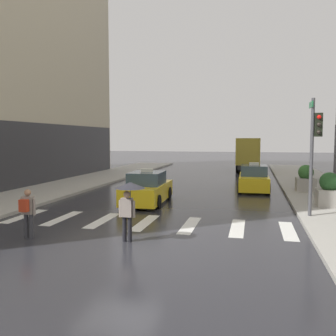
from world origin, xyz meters
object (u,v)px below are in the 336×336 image
object	(u,v)px
traffic_light_pole	(315,140)
planter_near_corner	(329,191)
taxi_lead	(147,189)
box_truck	(248,153)
pedestrian_with_backpack	(27,210)
taxi_second	(254,179)
planter_mid_block	(306,179)
pedestrian_with_umbrella	(129,195)

from	to	relation	value
traffic_light_pole	planter_near_corner	world-z (taller)	traffic_light_pole
taxi_lead	planter_near_corner	size ratio (longest dim) A/B	2.87
box_truck	planter_near_corner	bearing A→B (deg)	-78.26
traffic_light_pole	pedestrian_with_backpack	distance (m)	11.21
box_truck	taxi_second	bearing A→B (deg)	-87.81
taxi_second	pedestrian_with_backpack	distance (m)	15.11
taxi_second	box_truck	world-z (taller)	box_truck
planter_near_corner	planter_mid_block	bearing A→B (deg)	94.67
traffic_light_pole	taxi_lead	world-z (taller)	traffic_light_pole
taxi_second	taxi_lead	bearing A→B (deg)	-131.91
taxi_lead	pedestrian_with_umbrella	xyz separation A→B (m)	(1.43, -6.85, 0.79)
taxi_second	box_truck	xyz separation A→B (m)	(-0.51, 13.40, 1.13)
taxi_second	pedestrian_with_backpack	world-z (taller)	taxi_second
taxi_lead	planter_near_corner	world-z (taller)	taxi_lead
planter_near_corner	taxi_lead	bearing A→B (deg)	-177.64
traffic_light_pole	planter_near_corner	size ratio (longest dim) A/B	3.00
traffic_light_pole	box_truck	world-z (taller)	traffic_light_pole
traffic_light_pole	pedestrian_with_backpack	xyz separation A→B (m)	(-9.67, -5.18, -2.29)
pedestrian_with_backpack	traffic_light_pole	bearing A→B (deg)	28.17
box_truck	planter_mid_block	bearing A→B (deg)	-75.91
traffic_light_pole	pedestrian_with_umbrella	bearing A→B (deg)	-142.64
taxi_lead	box_truck	world-z (taller)	box_truck
pedestrian_with_backpack	planter_near_corner	bearing A→B (deg)	35.30
pedestrian_with_backpack	planter_near_corner	xyz separation A→B (m)	(10.76, 7.62, -0.10)
pedestrian_with_backpack	planter_mid_block	world-z (taller)	planter_mid_block
taxi_second	box_truck	distance (m)	13.45
pedestrian_with_umbrella	planter_near_corner	distance (m)	10.31
box_truck	traffic_light_pole	bearing A→B (deg)	-82.41
planter_mid_block	box_truck	bearing A→B (deg)	104.09
planter_near_corner	planter_mid_block	size ratio (longest dim) A/B	1.00
taxi_second	box_truck	bearing A→B (deg)	92.19
box_truck	planter_near_corner	xyz separation A→B (m)	(3.95, -18.98, -0.98)
taxi_lead	planter_near_corner	distance (m)	8.78
planter_near_corner	planter_mid_block	distance (m)	4.85
traffic_light_pole	taxi_second	xyz separation A→B (m)	(-2.34, 8.03, -2.53)
traffic_light_pole	box_truck	xyz separation A→B (m)	(-2.86, 21.42, -1.41)
taxi_second	pedestrian_with_backpack	size ratio (longest dim) A/B	2.76
box_truck	planter_mid_block	distance (m)	14.63
box_truck	planter_mid_block	xyz separation A→B (m)	(3.55, -14.15, -0.98)
planter_mid_block	planter_near_corner	bearing A→B (deg)	-85.33
taxi_lead	pedestrian_with_umbrella	world-z (taller)	pedestrian_with_umbrella
pedestrian_with_backpack	planter_mid_block	distance (m)	16.20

